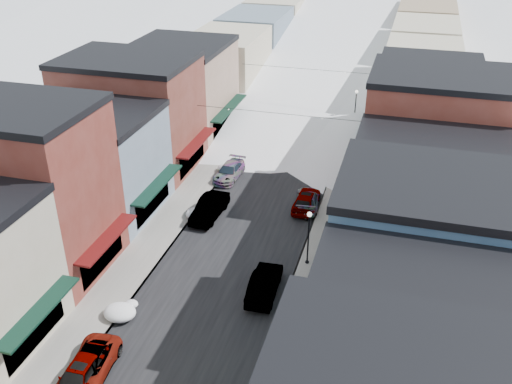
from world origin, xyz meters
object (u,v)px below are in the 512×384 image
Objects in this scene: car_green_sedan at (264,284)px; trash_can at (292,338)px; streetlamp_near at (309,231)px; car_silver_sedan at (79,376)px; car_white_suv at (89,366)px; car_dark_hatch at (210,208)px.

car_green_sedan reaches higher than trash_can.
trash_can is 0.24× the size of streetlamp_near.
car_white_suv is at bearing 84.24° from car_silver_sedan.
car_white_suv is 18.75m from car_dark_hatch.
car_white_suv is at bearing -153.18° from trash_can.
car_dark_hatch is 1.18× the size of streetlamp_near.
car_white_suv is 1.15× the size of streetlamp_near.
car_green_sedan is at bearing 46.71° from car_white_suv.
car_green_sedan reaches higher than car_silver_sedan.
car_dark_hatch reaches higher than car_green_sedan.
car_silver_sedan reaches higher than trash_can.
car_white_suv is 17.42m from streetlamp_near.
car_green_sedan is (7.16, -8.77, -0.03)m from car_dark_hatch.
car_dark_hatch is 1.03× the size of car_green_sedan.
car_silver_sedan is at bearing -88.85° from car_dark_hatch.
car_silver_sedan is at bearing 51.42° from car_green_sedan.
streetlamp_near is at bearing 49.48° from car_white_suv.
car_white_suv is 4.76× the size of trash_can.
car_silver_sedan is 1.07× the size of streetlamp_near.
car_white_suv is at bearing -124.99° from streetlamp_near.
car_green_sedan is (7.73, 9.97, 0.13)m from car_white_suv.
car_dark_hatch is 16.75m from trash_can.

